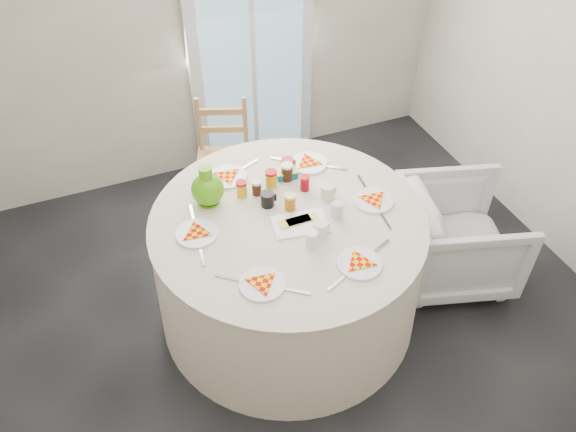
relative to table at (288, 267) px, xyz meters
name	(u,v)px	position (x,y,z in m)	size (l,w,h in m)	color
floor	(301,338)	(-0.02, -0.27, -0.38)	(4.00, 4.00, 0.00)	black
wall_back	(194,16)	(-0.02, 1.73, 0.93)	(4.00, 0.02, 2.60)	#BCB5A3
glass_door	(251,42)	(0.38, 1.68, 0.68)	(1.00, 0.08, 2.10)	silver
table	(288,267)	(0.00, 0.00, 0.00)	(1.64, 1.64, 0.83)	beige
wooden_chair	(223,158)	(-0.07, 1.11, 0.09)	(0.40, 0.38, 0.89)	#B77654
armchair	(459,231)	(1.16, -0.14, 0.02)	(0.72, 0.68, 0.74)	silver
place_settings	(288,220)	(0.00, 0.00, 0.40)	(1.27, 1.27, 0.02)	white
jar_cluster	(272,189)	(0.00, 0.24, 0.45)	(0.42, 0.21, 0.12)	#AC4921
butter_tub	(286,177)	(0.13, 0.35, 0.41)	(0.13, 0.10, 0.05)	#005D8B
green_pitcher	(208,191)	(-0.38, 0.30, 0.49)	(0.19, 0.19, 0.25)	#4D9D0E
cheese_platter	(300,227)	(0.04, -0.08, 0.40)	(0.30, 0.20, 0.04)	white
mugs_glasses	(304,207)	(0.11, 0.02, 0.44)	(0.59, 0.59, 0.11)	#A2A2A2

